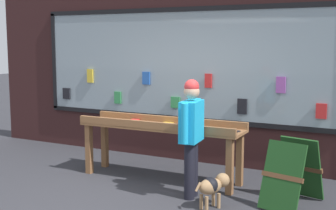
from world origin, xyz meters
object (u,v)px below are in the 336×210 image
person_browsing (191,130)px  sandwich_board_sign (293,172)px  display_table_main (161,131)px  small_dog (213,186)px

person_browsing → sandwich_board_sign: person_browsing is taller
display_table_main → sandwich_board_sign: 2.05m
display_table_main → person_browsing: bearing=-35.6°
small_dog → sandwich_board_sign: bearing=-31.0°
person_browsing → sandwich_board_sign: (1.26, 0.33, -0.48)m
sandwich_board_sign → small_dog: bearing=-133.0°
display_table_main → person_browsing: person_browsing is taller
display_table_main → sandwich_board_sign: bearing=-6.1°
display_table_main → sandwich_board_sign: (2.02, -0.21, -0.31)m
person_browsing → display_table_main: bearing=47.3°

